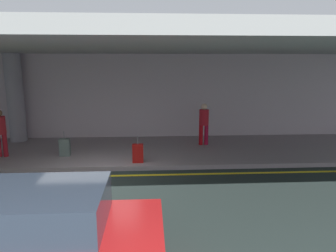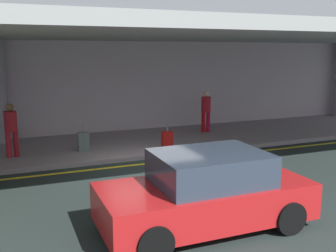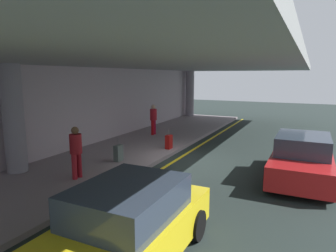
{
  "view_description": "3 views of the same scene",
  "coord_description": "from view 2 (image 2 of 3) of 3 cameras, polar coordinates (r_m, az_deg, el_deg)",
  "views": [
    {
      "loc": [
        1.59,
        -8.72,
        3.4
      ],
      "look_at": [
        2.25,
        2.56,
        1.15
      ],
      "focal_mm": 33.74,
      "sensor_mm": 36.0,
      "label": 1
    },
    {
      "loc": [
        -3.68,
        -10.57,
        3.4
      ],
      "look_at": [
        1.18,
        1.38,
        0.97
      ],
      "focal_mm": 42.48,
      "sensor_mm": 36.0,
      "label": 2
    },
    {
      "loc": [
        -10.61,
        -4.22,
        3.4
      ],
      "look_at": [
        1.81,
        1.78,
        1.07
      ],
      "focal_mm": 31.77,
      "sensor_mm": 36.0,
      "label": 3
    }
  ],
  "objects": [
    {
      "name": "ground_plane",
      "position": [
        11.7,
        -2.82,
        -6.22
      ],
      "size": [
        60.0,
        60.0,
        0.0
      ],
      "primitive_type": "plane",
      "color": "#232D2B"
    },
    {
      "name": "sidewalk",
      "position": [
        14.54,
        -6.88,
        -2.61
      ],
      "size": [
        26.0,
        4.2,
        0.15
      ],
      "primitive_type": "cube",
      "color": "gray",
      "rests_on": "ground"
    },
    {
      "name": "lane_stripe_yellow",
      "position": [
        12.22,
        -3.72,
        -5.47
      ],
      "size": [
        26.0,
        0.14,
        0.01
      ],
      "primitive_type": "cube",
      "color": "yellow",
      "rests_on": "ground"
    },
    {
      "name": "ceiling_overhang",
      "position": [
        13.68,
        -6.68,
        12.92
      ],
      "size": [
        28.0,
        13.2,
        0.3
      ],
      "primitive_type": "cube",
      "color": "gray",
      "rests_on": "support_column_far_left"
    },
    {
      "name": "terminal_back_wall",
      "position": [
        16.41,
        -9.12,
        5.31
      ],
      "size": [
        26.0,
        0.3,
        3.8
      ],
      "primitive_type": "cube",
      "color": "#BCABB4",
      "rests_on": "ground"
    },
    {
      "name": "car_red",
      "position": [
        7.82,
        5.5,
        -9.46
      ],
      "size": [
        4.1,
        1.92,
        1.5
      ],
      "rotation": [
        0.0,
        0.0,
        0.05
      ],
      "color": "#B11A1C",
      "rests_on": "ground"
    },
    {
      "name": "traveler_with_luggage",
      "position": [
        16.18,
        5.47,
        2.51
      ],
      "size": [
        0.38,
        0.38,
        1.68
      ],
      "rotation": [
        0.0,
        0.0,
        3.33
      ],
      "color": "#A70910",
      "rests_on": "sidewalk"
    },
    {
      "name": "person_waiting_for_ride",
      "position": [
        13.15,
        -21.62,
        -0.08
      ],
      "size": [
        0.38,
        0.38,
        1.68
      ],
      "rotation": [
        0.0,
        0.0,
        0.81
      ],
      "color": "#A71A25",
      "rests_on": "sidewalk"
    },
    {
      "name": "suitcase_upright_primary",
      "position": [
        13.42,
        -12.03,
        -2.2
      ],
      "size": [
        0.36,
        0.22,
        0.9
      ],
      "rotation": [
        0.0,
        0.0,
        -0.46
      ],
      "color": "#51605B",
      "rests_on": "sidewalk"
    },
    {
      "name": "suitcase_upright_secondary",
      "position": [
        13.27,
        -0.1,
        -2.1
      ],
      "size": [
        0.36,
        0.22,
        0.9
      ],
      "rotation": [
        0.0,
        0.0,
        -0.29
      ],
      "color": "#A2110F",
      "rests_on": "sidewalk"
    }
  ]
}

